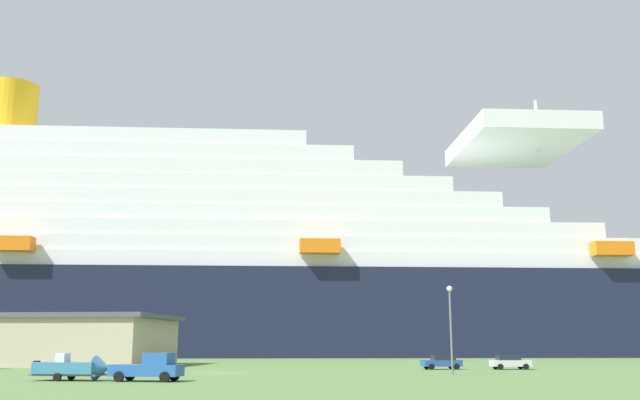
% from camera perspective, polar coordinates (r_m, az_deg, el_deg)
% --- Properties ---
extents(ground_plane, '(600.00, 600.00, 0.00)m').
position_cam_1_polar(ground_plane, '(103.09, -5.42, -13.20)').
color(ground_plane, '#4C6B38').
extents(cruise_ship, '(299.38, 53.94, 63.52)m').
position_cam_1_polar(cruise_ship, '(154.54, -12.21, -5.50)').
color(cruise_ship, '#191E38').
rests_on(cruise_ship, ground_plane).
extents(pickup_truck, '(5.83, 2.92, 2.20)m').
position_cam_1_polar(pickup_truck, '(57.87, -13.80, -13.20)').
color(pickup_truck, '#2659A5').
rests_on(pickup_truck, ground_plane).
extents(small_boat_on_trailer, '(7.20, 2.95, 2.15)m').
position_cam_1_polar(small_boat_on_trailer, '(60.57, -19.31, -12.88)').
color(small_boat_on_trailer, '#595960').
rests_on(small_boat_on_trailer, ground_plane).
extents(street_lamp, '(0.56, 0.56, 8.41)m').
position_cam_1_polar(street_lamp, '(69.26, 10.64, -9.37)').
color(street_lamp, slate).
rests_on(street_lamp, ground_plane).
extents(parked_car_blue_suv, '(4.70, 2.68, 1.58)m').
position_cam_1_polar(parked_car_blue_suv, '(82.52, 9.95, -12.92)').
color(parked_car_blue_suv, '#264C99').
rests_on(parked_car_blue_suv, ground_plane).
extents(parked_car_silver_sedan, '(4.51, 2.37, 1.58)m').
position_cam_1_polar(parked_car_silver_sedan, '(83.93, 15.28, -12.67)').
color(parked_car_silver_sedan, silver).
rests_on(parked_car_silver_sedan, ground_plane).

